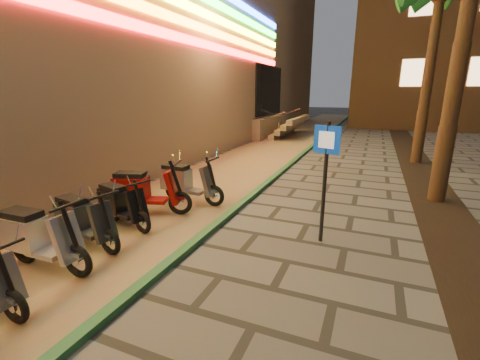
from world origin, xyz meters
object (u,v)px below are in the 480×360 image
at_px(scooter_8, 143,191).
at_px(scooter_9, 185,182).
at_px(scooter_5, 36,237).
at_px(scooter_7, 120,204).
at_px(scooter_6, 82,219).
at_px(pedestrian_sign, 325,166).

height_order(scooter_8, scooter_9, scooter_8).
bearing_deg(scooter_8, scooter_9, 50.08).
xyz_separation_m(scooter_5, scooter_9, (0.45, 3.63, 0.01)).
distance_m(scooter_7, scooter_8, 0.73).
xyz_separation_m(scooter_5, scooter_6, (-0.00, 0.87, -0.04)).
bearing_deg(scooter_5, scooter_8, 88.39).
relative_size(scooter_5, scooter_6, 1.07).
distance_m(pedestrian_sign, scooter_5, 4.89).
height_order(scooter_5, scooter_9, scooter_9).
bearing_deg(scooter_6, pedestrian_sign, 33.96).
bearing_deg(scooter_7, pedestrian_sign, 26.35).
bearing_deg(pedestrian_sign, scooter_5, -127.08).
bearing_deg(scooter_8, scooter_5, -107.04).
bearing_deg(scooter_9, scooter_5, -95.59).
height_order(scooter_6, scooter_7, scooter_6).
bearing_deg(scooter_9, scooter_6, -97.84).
bearing_deg(scooter_6, scooter_7, 100.63).
bearing_deg(pedestrian_sign, scooter_6, -136.64).
relative_size(scooter_8, scooter_9, 1.03).
height_order(scooter_7, scooter_9, scooter_9).
relative_size(scooter_5, scooter_7, 1.12).
height_order(scooter_7, scooter_8, scooter_8).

